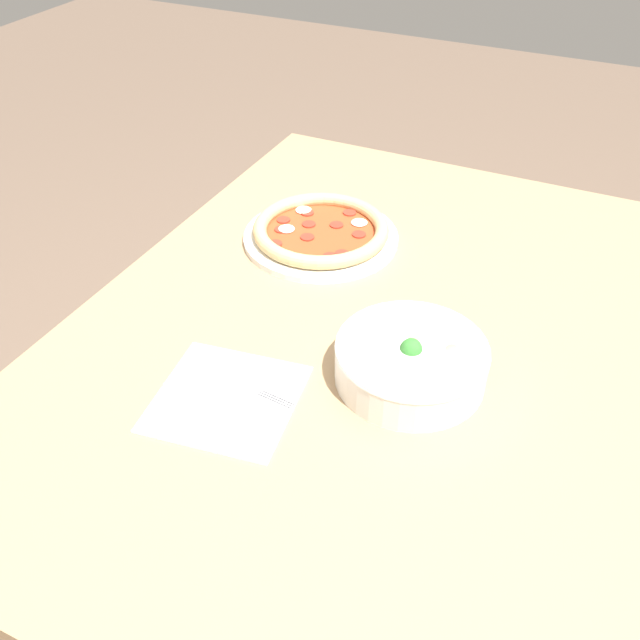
# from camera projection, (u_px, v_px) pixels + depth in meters

# --- Properties ---
(ground_plane) EXTENTS (8.00, 8.00, 0.00)m
(ground_plane) POSITION_uv_depth(u_px,v_px,m) (355.00, 594.00, 1.61)
(ground_plane) COLOR brown
(dining_table) EXTENTS (1.26, 0.92, 0.77)m
(dining_table) POSITION_uv_depth(u_px,v_px,m) (367.00, 378.00, 1.20)
(dining_table) COLOR tan
(dining_table) RESTS_ON ground_plane
(pizza) EXTENTS (0.29, 0.29, 0.04)m
(pizza) POSITION_uv_depth(u_px,v_px,m) (321.00, 232.00, 1.34)
(pizza) COLOR white
(pizza) RESTS_ON dining_table
(bowl) EXTENTS (0.22, 0.22, 0.08)m
(bowl) POSITION_uv_depth(u_px,v_px,m) (411.00, 360.00, 1.03)
(bowl) COLOR white
(bowl) RESTS_ON dining_table
(napkin) EXTENTS (0.22, 0.22, 0.00)m
(napkin) POSITION_uv_depth(u_px,v_px,m) (227.00, 398.00, 1.01)
(napkin) COLOR white
(napkin) RESTS_ON dining_table
(fork) EXTENTS (0.03, 0.19, 0.00)m
(fork) POSITION_uv_depth(u_px,v_px,m) (236.00, 383.00, 1.03)
(fork) COLOR silver
(fork) RESTS_ON napkin
(knife) EXTENTS (0.03, 0.19, 0.01)m
(knife) POSITION_uv_depth(u_px,v_px,m) (213.00, 406.00, 1.00)
(knife) COLOR silver
(knife) RESTS_ON napkin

